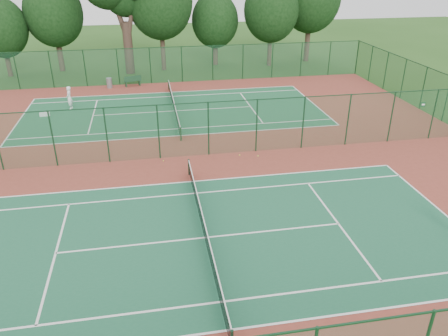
{
  "coord_description": "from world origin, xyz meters",
  "views": [
    {
      "loc": [
        -2.01,
        -25.13,
        11.46
      ],
      "look_at": [
        1.56,
        -5.31,
        1.6
      ],
      "focal_mm": 35.0,
      "sensor_mm": 36.0,
      "label": 1
    }
  ],
  "objects": [
    {
      "name": "bench",
      "position": [
        -3.33,
        17.2,
        0.54
      ],
      "size": [
        1.72,
        0.89,
        1.02
      ],
      "rotation": [
        0.0,
        0.0,
        0.26
      ],
      "color": "#13371E",
      "rests_on": "red_pad"
    },
    {
      "name": "fence_divider",
      "position": [
        0.0,
        0.0,
        1.76
      ],
      "size": [
        40.0,
        0.09,
        3.5
      ],
      "color": "#1A4E2A",
      "rests_on": "ground"
    },
    {
      "name": "tennis_net_near",
      "position": [
        0.0,
        -9.0,
        0.54
      ],
      "size": [
        0.1,
        12.9,
        0.97
      ],
      "color": "#11311E",
      "rests_on": "ground"
    },
    {
      "name": "stray_ball_b",
      "position": [
        3.43,
        -0.53,
        0.05
      ],
      "size": [
        0.08,
        0.08,
        0.08
      ],
      "primitive_type": "sphere",
      "color": "yellow",
      "rests_on": "red_pad"
    },
    {
      "name": "tennis_net_far",
      "position": [
        0.0,
        9.0,
        0.54
      ],
      "size": [
        0.1,
        12.9,
        0.97
      ],
      "color": "#15391C",
      "rests_on": "ground"
    },
    {
      "name": "trash_bin",
      "position": [
        -5.52,
        17.02,
        0.48
      ],
      "size": [
        0.69,
        0.69,
        0.95
      ],
      "primitive_type": "cylinder",
      "rotation": [
        0.0,
        0.0,
        0.39
      ],
      "color": "gray",
      "rests_on": "red_pad"
    },
    {
      "name": "stray_ball_c",
      "position": [
        -1.37,
        -0.53,
        0.05
      ],
      "size": [
        0.07,
        0.07,
        0.07
      ],
      "primitive_type": "sphere",
      "color": "#D6E735",
      "rests_on": "red_pad"
    },
    {
      "name": "fence_north",
      "position": [
        0.0,
        18.0,
        1.76
      ],
      "size": [
        40.0,
        0.09,
        3.5
      ],
      "color": "#194C33",
      "rests_on": "ground"
    },
    {
      "name": "kit_bag",
      "position": [
        -10.13,
        9.58,
        0.15
      ],
      "size": [
        0.78,
        0.35,
        0.28
      ],
      "primitive_type": "cube",
      "rotation": [
        0.0,
        0.0,
        0.08
      ],
      "color": "white",
      "rests_on": "red_pad"
    },
    {
      "name": "ground",
      "position": [
        0.0,
        0.0,
        0.0
      ],
      "size": [
        120.0,
        120.0,
        0.0
      ],
      "primitive_type": "plane",
      "color": "#254E18",
      "rests_on": "ground"
    },
    {
      "name": "player_far",
      "position": [
        -8.33,
        11.0,
        0.97
      ],
      "size": [
        0.5,
        0.72,
        1.89
      ],
      "primitive_type": "imported",
      "rotation": [
        0.0,
        0.0,
        -1.64
      ],
      "color": "white",
      "rests_on": "court_far"
    },
    {
      "name": "stray_ball_a",
      "position": [
        4.55,
        -0.85,
        0.04
      ],
      "size": [
        0.07,
        0.07,
        0.07
      ],
      "primitive_type": "sphere",
      "color": "#D5F037",
      "rests_on": "red_pad"
    },
    {
      "name": "red_pad",
      "position": [
        0.0,
        0.0,
        0.01
      ],
      "size": [
        40.0,
        36.0,
        0.01
      ],
      "primitive_type": "cube",
      "color": "brown",
      "rests_on": "ground"
    },
    {
      "name": "evergreen_row",
      "position": [
        0.5,
        24.25,
        0.0
      ],
      "size": [
        39.0,
        5.0,
        12.0
      ],
      "primitive_type": null,
      "color": "black",
      "rests_on": "ground"
    },
    {
      "name": "court_far",
      "position": [
        0.0,
        9.0,
        0.01
      ],
      "size": [
        23.77,
        10.97,
        0.01
      ],
      "primitive_type": "cube",
      "color": "#1C5935",
      "rests_on": "red_pad"
    },
    {
      "name": "court_near",
      "position": [
        0.0,
        -9.0,
        0.01
      ],
      "size": [
        23.77,
        10.97,
        0.01
      ],
      "primitive_type": "cube",
      "color": "#1C593B",
      "rests_on": "red_pad"
    }
  ]
}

